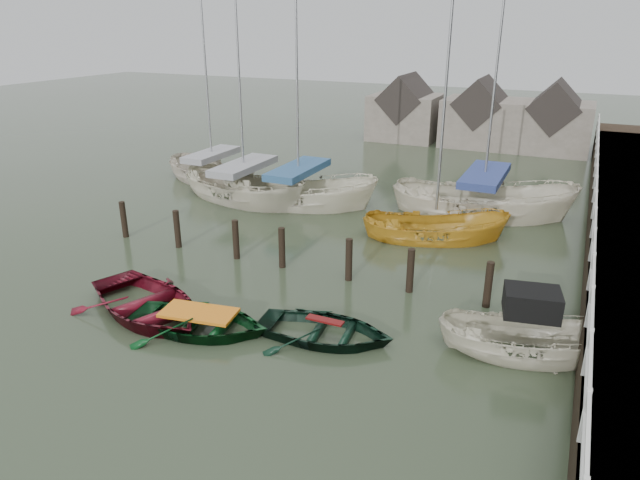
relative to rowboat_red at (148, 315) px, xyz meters
The scene contains 13 objects.
ground 3.41m from the rowboat_red, 26.22° to the left, with size 120.00×120.00×0.00m, color #293421.
pier 17.03m from the rowboat_red, 42.55° to the left, with size 3.04×32.00×2.70m.
mooring_pilings 4.93m from the rowboat_red, 66.65° to the left, with size 13.72×0.22×1.80m.
far_sheds 27.84m from the rowboat_red, 81.94° to the left, with size 14.00×4.08×4.39m.
rowboat_red is the anchor object (origin of this frame).
rowboat_green 1.86m from the rowboat_red, ahead, with size 2.73×3.82×0.79m, color black.
rowboat_dkgreen 5.14m from the rowboat_red, 10.28° to the left, with size 2.57×3.60×0.74m, color black.
motorboat 10.11m from the rowboat_red, 12.87° to the left, with size 4.47×2.37×2.53m.
sailboat_a 10.97m from the rowboat_red, 107.50° to the left, with size 7.45×4.17×10.84m.
sailboat_b 10.91m from the rowboat_red, 93.94° to the left, with size 7.50×4.13×12.48m.
sailboat_c 10.95m from the rowboat_red, 57.86° to the left, with size 5.81×3.71×9.63m.
sailboat_d 14.62m from the rowboat_red, 61.71° to the left, with size 7.98×4.19×12.57m.
sailboat_e 13.90m from the rowboat_red, 117.24° to the left, with size 6.72×4.25×10.59m.
Camera 1 is at (7.32, -12.37, 7.78)m, focal length 32.00 mm.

